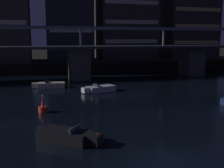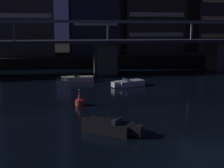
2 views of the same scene
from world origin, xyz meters
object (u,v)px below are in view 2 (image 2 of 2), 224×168
object	(u,v)px
river_bridge	(105,50)
channel_buoy	(79,101)
tower_east_low	(217,10)
tower_east_tall	(149,6)
speedboat_mid_left	(129,83)
speedboat_near_right	(111,127)
speedboat_far_left	(79,79)

from	to	relation	value
river_bridge	channel_buoy	world-z (taller)	river_bridge
river_bridge	tower_east_low	size ratio (longest dim) A/B	4.59
river_bridge	channel_buoy	distance (m)	23.43
tower_east_tall	speedboat_mid_left	xyz separation A→B (m)	(-13.08, -31.14, -13.07)
tower_east_low	channel_buoy	size ratio (longest dim) A/B	12.02
river_bridge	speedboat_mid_left	xyz separation A→B (m)	(1.07, -12.98, -3.71)
river_bridge	tower_east_low	xyz separation A→B (m)	(32.15, 17.98, 8.50)
tower_east_tall	channel_buoy	world-z (taller)	tower_east_tall
speedboat_near_right	speedboat_mid_left	world-z (taller)	same
speedboat_near_right	speedboat_mid_left	size ratio (longest dim) A/B	0.91
tower_east_low	speedboat_near_right	world-z (taller)	tower_east_low
speedboat_near_right	channel_buoy	bearing A→B (deg)	100.95
river_bridge	speedboat_near_right	world-z (taller)	river_bridge
tower_east_low	speedboat_mid_left	world-z (taller)	tower_east_low
speedboat_near_right	speedboat_mid_left	bearing A→B (deg)	71.06
speedboat_far_left	channel_buoy	size ratio (longest dim) A/B	2.97
river_bridge	tower_east_low	bearing A→B (deg)	29.21
river_bridge	speedboat_far_left	bearing A→B (deg)	-124.59
tower_east_low	channel_buoy	xyz separation A→B (m)	(-38.86, -40.13, -12.15)
speedboat_mid_left	river_bridge	bearing A→B (deg)	94.72
river_bridge	tower_east_low	world-z (taller)	tower_east_low
river_bridge	tower_east_tall	world-z (taller)	tower_east_tall
tower_east_low	speedboat_mid_left	xyz separation A→B (m)	(-31.08, -30.96, -12.21)
speedboat_near_right	speedboat_far_left	xyz separation A→B (m)	(-0.50, 22.76, 0.00)
speedboat_near_right	speedboat_mid_left	distance (m)	18.81
speedboat_mid_left	channel_buoy	distance (m)	12.02
river_bridge	speedboat_mid_left	size ratio (longest dim) A/B	18.94
tower_east_low	speedboat_far_left	size ratio (longest dim) A/B	4.05
river_bridge	speedboat_near_right	xyz separation A→B (m)	(-5.04, -30.78, -3.71)
river_bridge	speedboat_far_left	size ratio (longest dim) A/B	18.59
speedboat_near_right	river_bridge	bearing A→B (deg)	80.71
river_bridge	tower_east_tall	size ratio (longest dim) A/B	4.25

